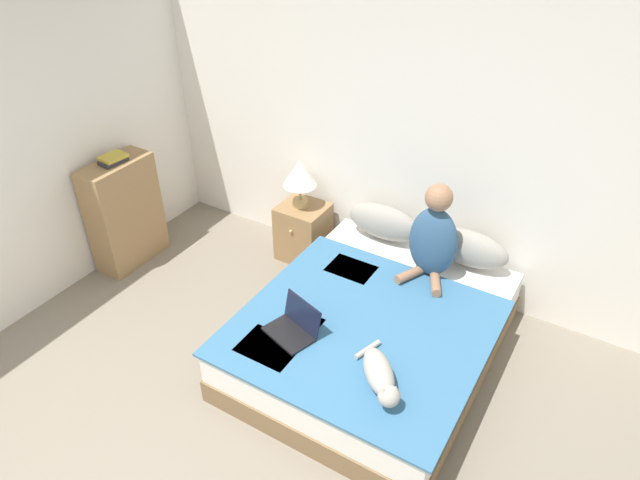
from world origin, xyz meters
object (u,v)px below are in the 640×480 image
Objects in this scene: laptop_open at (293,327)px; bed at (373,333)px; table_lamp at (300,175)px; bookshelf at (125,213)px; pillow_near at (384,222)px; book_stack_top at (113,159)px; person_sitting at (433,238)px; nightstand at (303,232)px; cat_tabby at (380,376)px; pillow_far at (468,248)px.

bed is at bearing 70.18° from laptop_open.
bookshelf is at bearing -146.82° from table_lamp.
bed is at bearing -67.41° from pillow_near.
bed is 2.03× the size of bookshelf.
laptop_open is at bearing -12.15° from book_stack_top.
person_sitting is 3.25× the size of book_stack_top.
person_sitting is (0.16, 0.58, 0.55)m from bed.
table_lamp is at bearing -173.10° from nightstand.
bookshelf is at bearing -166.22° from person_sitting.
person_sitting is at bearing 146.43° from cat_tabby.
cat_tabby reaches higher than nightstand.
book_stack_top reaches higher than cat_tabby.
cat_tabby is 0.70m from laptop_open.
pillow_near is (-0.35, 0.85, 0.36)m from bed.
book_stack_top reaches higher than laptop_open.
cat_tabby is 2.20× the size of book_stack_top.
laptop_open is at bearing -141.37° from cat_tabby.
laptop_open is 1.52m from table_lamp.
pillow_far reaches higher than cat_tabby.
cat_tabby is 2.78m from bookshelf.
nightstand reaches higher than bed.
book_stack_top is (-2.72, 0.56, 0.48)m from cat_tabby.
person_sitting is at bearing -9.43° from nightstand.
pillow_far is 0.38m from person_sitting.
person_sitting is at bearing 13.78° from bookshelf.
pillow_far is (0.36, 0.85, 0.36)m from bed.
pillow_far is 1.20× the size of cat_tabby.
laptop_open is (-0.72, -1.33, -0.10)m from pillow_far.
cat_tabby is 2.82m from book_stack_top.
person_sitting is 2.65m from bookshelf.
bookshelf reaches higher than laptop_open.
book_stack_top is at bearing -166.26° from person_sitting.
person_sitting reaches higher than cat_tabby.
person_sitting is 1.45× the size of nightstand.
pillow_far is at bearing 0.00° from pillow_near.
pillow_far is (0.71, 0.00, 0.00)m from pillow_near.
table_lamp is 1.88× the size of book_stack_top.
bookshelf reaches higher than table_lamp.
table_lamp is (-1.48, -0.06, 0.25)m from pillow_far.
pillow_far is 1.41× the size of table_lamp.
bookshelf is (-2.05, -0.89, -0.09)m from pillow_near.
table_lamp is (-0.77, -0.06, 0.25)m from pillow_near.
pillow_near reaches higher than cat_tabby.
pillow_near is at bearing 4.38° from table_lamp.
person_sitting is (-0.20, -0.27, 0.18)m from pillow_far.
laptop_open reaches higher than bed.
book_stack_top reaches higher than nightstand.
table_lamp is at bearing 144.89° from bed.
pillow_near reaches higher than nightstand.
pillow_near is 1.57× the size of laptop_open.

